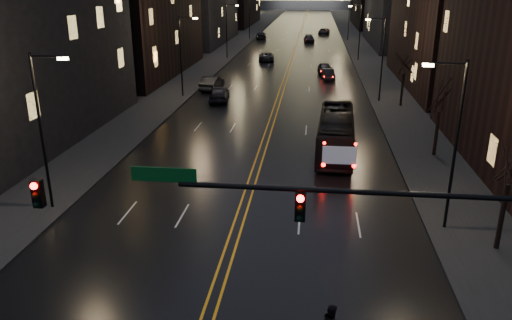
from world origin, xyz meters
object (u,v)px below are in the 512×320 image
(traffic_signal, at_px, (375,224))
(oncoming_car_a, at_px, (219,94))
(oncoming_car_b, at_px, (212,83))
(receding_car_a, at_px, (328,74))
(bus, at_px, (336,133))

(traffic_signal, xyz_separation_m, oncoming_car_a, (-12.38, 38.37, -4.25))
(oncoming_car_b, height_order, receding_car_a, oncoming_car_b)
(oncoming_car_a, bearing_deg, traffic_signal, 101.70)
(bus, bearing_deg, receding_car_a, 92.76)
(bus, height_order, receding_car_a, bus)
(oncoming_car_a, height_order, oncoming_car_b, oncoming_car_a)
(traffic_signal, height_order, oncoming_car_b, traffic_signal)
(traffic_signal, height_order, bus, traffic_signal)
(bus, xyz_separation_m, oncoming_car_b, (-14.07, 21.87, -0.68))
(traffic_signal, relative_size, bus, 1.57)
(traffic_signal, distance_m, oncoming_car_a, 40.54)
(traffic_signal, bearing_deg, bus, 90.69)
(bus, xyz_separation_m, oncoming_car_a, (-12.11, 16.09, -0.68))
(traffic_signal, relative_size, oncoming_car_b, 3.34)
(oncoming_car_a, relative_size, oncoming_car_b, 0.97)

